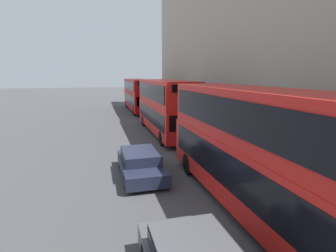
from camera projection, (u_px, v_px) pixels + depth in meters
name	position (u px, v px, depth m)	size (l,w,h in m)	color
bus_leading	(262.00, 147.00, 8.75)	(2.59, 11.22, 4.29)	red
bus_second_in_queue	(165.00, 105.00, 21.00)	(2.59, 10.36, 4.30)	red
bus_third_in_queue	(138.00, 94.00, 34.38)	(2.59, 11.29, 4.12)	#B20C0F
car_hatchback	(141.00, 162.00, 12.41)	(1.86, 4.22, 1.20)	#1E2338
pedestrian	(156.00, 103.00, 36.67)	(0.36, 0.36, 1.70)	brown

